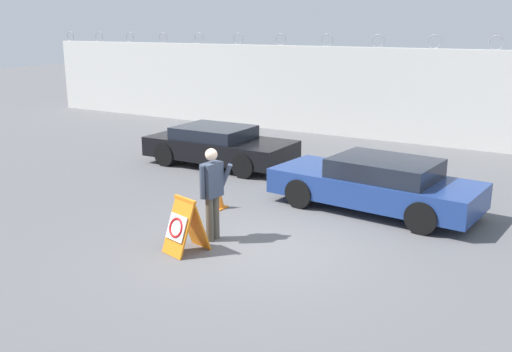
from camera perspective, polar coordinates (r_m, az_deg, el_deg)
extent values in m
plane|color=#5B5B5E|center=(10.83, 1.08, -7.16)|extent=(90.00, 90.00, 0.00)
cube|color=silver|center=(20.61, 16.99, 7.51)|extent=(36.00, 0.30, 3.29)
torus|color=gray|center=(30.09, -18.08, 13.14)|extent=(0.47, 0.03, 0.47)
torus|color=gray|center=(28.65, -15.43, 13.28)|extent=(0.47, 0.03, 0.47)
torus|color=gray|center=(27.27, -12.51, 13.40)|extent=(0.47, 0.03, 0.47)
torus|color=gray|center=(25.97, -9.28, 13.49)|extent=(0.47, 0.03, 0.47)
torus|color=gray|center=(24.76, -5.72, 13.55)|extent=(0.47, 0.03, 0.47)
torus|color=gray|center=(23.64, -1.81, 13.55)|extent=(0.47, 0.03, 0.47)
torus|color=gray|center=(22.64, 2.47, 13.48)|extent=(0.47, 0.03, 0.47)
torus|color=gray|center=(21.76, 7.11, 13.33)|extent=(0.47, 0.03, 0.47)
torus|color=gray|center=(21.04, 12.10, 13.07)|extent=(0.47, 0.03, 0.47)
torus|color=gray|center=(20.47, 17.39, 12.69)|extent=(0.47, 0.03, 0.47)
torus|color=gray|center=(20.08, 22.91, 12.18)|extent=(0.47, 0.03, 0.47)
cube|color=orange|center=(10.48, -7.78, -5.19)|extent=(0.64, 0.51, 1.00)
cube|color=orange|center=(10.68, -6.27, -4.75)|extent=(0.64, 0.51, 1.00)
cube|color=orange|center=(10.42, -7.11, -2.32)|extent=(0.59, 0.21, 0.05)
cube|color=white|center=(10.45, -7.95, -5.13)|extent=(0.50, 0.29, 0.45)
torus|color=red|center=(10.45, -8.01, -5.15)|extent=(0.41, 0.26, 0.37)
cylinder|color=#514C42|center=(11.03, -4.66, -4.36)|extent=(0.15, 0.15, 0.87)
cylinder|color=#514C42|center=(11.16, -4.07, -4.12)|extent=(0.15, 0.15, 0.87)
cube|color=#384256|center=(10.87, -4.44, -0.39)|extent=(0.25, 0.47, 0.67)
sphere|color=beige|center=(10.75, -4.49, 2.15)|extent=(0.24, 0.24, 0.24)
cylinder|color=#384256|center=(10.66, -5.39, -0.64)|extent=(0.09, 0.09, 0.64)
cylinder|color=#384256|center=(11.02, -3.12, -0.23)|extent=(0.36, 0.11, 0.62)
cube|color=orange|center=(13.10, -3.86, -3.14)|extent=(0.36, 0.36, 0.03)
cone|color=orange|center=(13.00, -3.89, -1.64)|extent=(0.31, 0.31, 0.68)
cylinder|color=white|center=(12.99, -3.89, -1.50)|extent=(0.15, 0.15, 0.10)
cylinder|color=black|center=(17.05, 1.93, 2.26)|extent=(0.67, 0.21, 0.67)
cylinder|color=black|center=(15.53, -1.26, 1.00)|extent=(0.67, 0.21, 0.67)
cylinder|color=black|center=(18.48, -5.53, 3.19)|extent=(0.67, 0.21, 0.67)
cylinder|color=black|center=(17.08, -9.08, 2.10)|extent=(0.67, 0.21, 0.67)
cube|color=black|center=(16.95, -3.59, 2.80)|extent=(4.42, 1.98, 0.57)
cube|color=black|center=(16.98, -4.23, 4.39)|extent=(2.13, 1.76, 0.35)
cylinder|color=black|center=(13.04, 4.36, -1.75)|extent=(0.69, 0.26, 0.68)
cylinder|color=black|center=(14.47, 7.93, -0.17)|extent=(0.69, 0.26, 0.68)
cylinder|color=black|center=(11.87, 16.23, -4.03)|extent=(0.69, 0.26, 0.68)
cylinder|color=black|center=(13.42, 18.76, -2.05)|extent=(0.69, 0.26, 0.68)
cube|color=navy|center=(13.08, 11.70, -1.15)|extent=(4.76, 2.20, 0.57)
cube|color=black|center=(12.86, 12.75, 0.78)|extent=(2.35, 1.82, 0.41)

